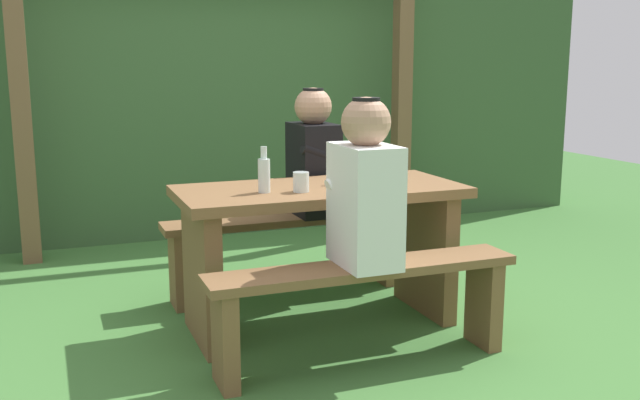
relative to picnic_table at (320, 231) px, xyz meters
name	(u,v)px	position (x,y,z in m)	size (l,w,h in m)	color
ground_plane	(320,324)	(0.00, 0.00, -0.49)	(12.00, 12.00, 0.00)	#407535
hedge_backdrop	(211,86)	(0.00, 2.37, 0.64)	(6.40, 0.61, 2.27)	#385931
pergola_post_left	(21,115)	(-1.37, 1.78, 0.49)	(0.12, 0.12, 1.96)	brown
pergola_post_right	(402,106)	(1.37, 1.78, 0.49)	(0.12, 0.12, 1.96)	brown
picnic_table	(320,231)	(0.00, 0.00, 0.00)	(1.40, 0.64, 0.72)	brown
bench_near	(364,294)	(0.00, -0.53, -0.16)	(1.40, 0.24, 0.46)	brown
bench_far	(287,239)	(0.00, 0.53, -0.16)	(1.40, 0.24, 0.46)	brown
person_white_shirt	(365,189)	(0.00, -0.53, 0.30)	(0.25, 0.35, 0.72)	white
person_black_coat	(313,157)	(0.16, 0.53, 0.30)	(0.25, 0.35, 0.72)	black
drinking_glass	(301,182)	(-0.14, -0.10, 0.27)	(0.08, 0.08, 0.09)	silver
bottle_left	(351,165)	(0.19, 0.05, 0.32)	(0.06, 0.06, 0.23)	silver
bottle_right	(264,174)	(-0.30, -0.06, 0.32)	(0.06, 0.06, 0.22)	silver
cell_phone	(355,187)	(0.14, -0.11, 0.23)	(0.07, 0.14, 0.01)	silver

